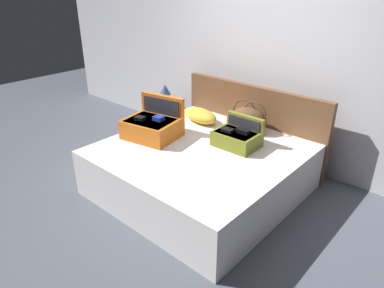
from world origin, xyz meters
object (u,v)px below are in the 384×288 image
at_px(bed, 201,169).
at_px(hard_case_medium, 237,137).
at_px(pillow_near_headboard, 200,115).
at_px(duffel_bag, 249,119).
at_px(nightstand, 166,124).
at_px(hard_case_large, 153,126).
at_px(table_lamp, 165,91).

distance_m(bed, hard_case_medium, 0.53).
bearing_deg(hard_case_medium, pillow_near_headboard, 159.39).
relative_size(duffel_bag, nightstand, 0.95).
bearing_deg(hard_case_medium, bed, -129.21).
xyz_separation_m(hard_case_large, duffel_bag, (0.71, 0.85, 0.02)).
xyz_separation_m(duffel_bag, table_lamp, (-1.34, -0.04, 0.07)).
height_order(hard_case_large, pillow_near_headboard, hard_case_large).
height_order(duffel_bag, table_lamp, duffel_bag).
xyz_separation_m(hard_case_large, pillow_near_headboard, (0.10, 0.69, -0.05)).
bearing_deg(bed, table_lamp, 150.79).
relative_size(nightstand, table_lamp, 1.43).
bearing_deg(hard_case_large, hard_case_medium, 16.50).
distance_m(hard_case_large, hard_case_medium, 0.94).
relative_size(pillow_near_headboard, table_lamp, 1.53).
xyz_separation_m(duffel_bag, nightstand, (-1.34, -0.04, -0.42)).
bearing_deg(table_lamp, hard_case_medium, -14.61).
relative_size(bed, table_lamp, 5.68).
distance_m(hard_case_medium, pillow_near_headboard, 0.78).
relative_size(hard_case_large, table_lamp, 1.89).
bearing_deg(bed, pillow_near_headboard, 131.22).
bearing_deg(hard_case_large, nightstand, 117.19).
bearing_deg(table_lamp, duffel_bag, 1.52).
bearing_deg(duffel_bag, table_lamp, -178.48).
distance_m(duffel_bag, nightstand, 1.40).
bearing_deg(pillow_near_headboard, table_lamp, 170.57).
xyz_separation_m(pillow_near_headboard, nightstand, (-0.73, 0.12, -0.35)).
xyz_separation_m(bed, duffel_bag, (0.11, 0.72, 0.40)).
bearing_deg(duffel_bag, pillow_near_headboard, -165.31).
bearing_deg(nightstand, hard_case_large, -52.19).
bearing_deg(bed, hard_case_large, -168.22).
bearing_deg(pillow_near_headboard, bed, -48.78).
relative_size(hard_case_medium, pillow_near_headboard, 0.89).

